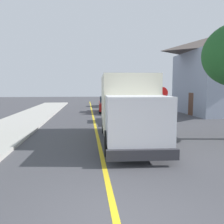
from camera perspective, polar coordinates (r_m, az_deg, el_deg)
The scene contains 7 objects.
centre_line_yellow at distance 14.35m, azimuth -3.93°, elevation -4.40°, with size 0.16×56.00×0.01m, color gold.
box_truck at distance 11.29m, azimuth 3.84°, elevation 1.76°, with size 2.72×7.28×3.20m.
parked_car_near at distance 17.56m, azimuth 3.46°, elevation 0.13°, with size 1.83×4.41×1.67m.
parked_car_mid at distance 24.38m, azimuth -1.11°, elevation 1.81°, with size 1.99×4.47×1.67m.
parked_car_far at distance 31.60m, azimuth -1.04°, elevation 2.80°, with size 1.81×4.40×1.67m.
parked_van_across at distance 20.94m, azimuth 9.74°, elevation 1.02°, with size 1.86×4.42×1.67m.
stop_sign at distance 15.58m, azimuth 12.19°, elevation 3.16°, with size 0.80×0.10×2.65m.
Camera 1 is at (-0.55, -4.10, 2.62)m, focal length 37.29 mm.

